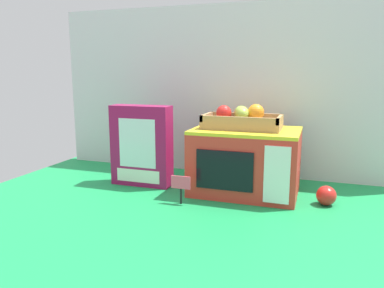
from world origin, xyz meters
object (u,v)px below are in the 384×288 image
Objects in this scene: cookie_set_box at (142,146)px; price_sign at (181,185)px; loose_toy_apple at (326,195)px; food_groups_crate at (241,120)px; toy_microwave at (245,161)px.

cookie_set_box is 3.23× the size of price_sign.
loose_toy_apple is (0.71, -0.02, -0.13)m from cookie_set_box.
food_groups_crate is 4.19× the size of loose_toy_apple.
price_sign is at bearing -132.92° from toy_microwave.
cookie_set_box reaches higher than toy_microwave.
cookie_set_box is at bearing -173.97° from food_groups_crate.
food_groups_crate reaches higher than cookie_set_box.
toy_microwave is 1.36× the size of food_groups_crate.
cookie_set_box reaches higher than loose_toy_apple.
cookie_set_box reaches higher than price_sign.
cookie_set_box is 0.72m from loose_toy_apple.
price_sign is at bearing -162.42° from loose_toy_apple.
cookie_set_box is (-0.42, -0.03, 0.04)m from toy_microwave.
toy_microwave is 3.90× the size of price_sign.
price_sign is (0.23, -0.17, -0.09)m from cookie_set_box.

